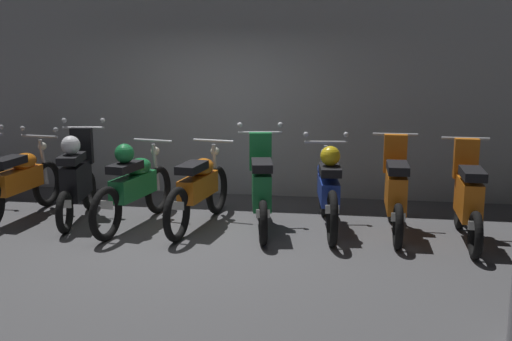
{
  "coord_description": "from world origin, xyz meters",
  "views": [
    {
      "loc": [
        1.92,
        -7.07,
        2.33
      ],
      "look_at": [
        0.74,
        0.51,
        0.75
      ],
      "focal_mm": 44.81,
      "sensor_mm": 36.0,
      "label": 1
    }
  ],
  "objects_px": {
    "motorbike_slot_1": "(19,181)",
    "motorbike_slot_7": "(395,191)",
    "motorbike_slot_3": "(134,185)",
    "motorbike_slot_6": "(328,188)",
    "motorbike_slot_5": "(261,188)",
    "motorbike_slot_4": "(199,188)",
    "motorbike_slot_2": "(77,178)",
    "motorbike_slot_8": "(468,198)"
  },
  "relations": [
    {
      "from": "motorbike_slot_1",
      "to": "motorbike_slot_7",
      "type": "relative_size",
      "value": 1.16
    },
    {
      "from": "motorbike_slot_3",
      "to": "motorbike_slot_6",
      "type": "height_order",
      "value": "motorbike_slot_6"
    },
    {
      "from": "motorbike_slot_3",
      "to": "motorbike_slot_5",
      "type": "height_order",
      "value": "motorbike_slot_5"
    },
    {
      "from": "motorbike_slot_4",
      "to": "motorbike_slot_7",
      "type": "xyz_separation_m",
      "value": [
        2.43,
        0.06,
        0.03
      ]
    },
    {
      "from": "motorbike_slot_2",
      "to": "motorbike_slot_8",
      "type": "height_order",
      "value": "motorbike_slot_2"
    },
    {
      "from": "motorbike_slot_2",
      "to": "motorbike_slot_6",
      "type": "distance_m",
      "value": 3.25
    },
    {
      "from": "motorbike_slot_6",
      "to": "motorbike_slot_7",
      "type": "distance_m",
      "value": 0.81
    },
    {
      "from": "motorbike_slot_2",
      "to": "motorbike_slot_3",
      "type": "height_order",
      "value": "motorbike_slot_2"
    },
    {
      "from": "motorbike_slot_4",
      "to": "motorbike_slot_7",
      "type": "relative_size",
      "value": 1.15
    },
    {
      "from": "motorbike_slot_1",
      "to": "motorbike_slot_7",
      "type": "bearing_deg",
      "value": 0.54
    },
    {
      "from": "motorbike_slot_2",
      "to": "motorbike_slot_5",
      "type": "bearing_deg",
      "value": -1.16
    },
    {
      "from": "motorbike_slot_1",
      "to": "motorbike_slot_6",
      "type": "xyz_separation_m",
      "value": [
        4.05,
        0.09,
        0.04
      ]
    },
    {
      "from": "motorbike_slot_2",
      "to": "motorbike_slot_5",
      "type": "height_order",
      "value": "same"
    },
    {
      "from": "motorbike_slot_4",
      "to": "motorbike_slot_2",
      "type": "bearing_deg",
      "value": 179.54
    },
    {
      "from": "motorbike_slot_7",
      "to": "motorbike_slot_4",
      "type": "bearing_deg",
      "value": -178.65
    },
    {
      "from": "motorbike_slot_8",
      "to": "motorbike_slot_1",
      "type": "bearing_deg",
      "value": 178.35
    },
    {
      "from": "motorbike_slot_3",
      "to": "motorbike_slot_6",
      "type": "bearing_deg",
      "value": 5.21
    },
    {
      "from": "motorbike_slot_3",
      "to": "motorbike_slot_7",
      "type": "relative_size",
      "value": 1.15
    },
    {
      "from": "motorbike_slot_5",
      "to": "motorbike_slot_6",
      "type": "relative_size",
      "value": 0.86
    },
    {
      "from": "motorbike_slot_6",
      "to": "motorbike_slot_7",
      "type": "height_order",
      "value": "motorbike_slot_7"
    },
    {
      "from": "motorbike_slot_7",
      "to": "motorbike_slot_8",
      "type": "height_order",
      "value": "same"
    },
    {
      "from": "motorbike_slot_5",
      "to": "motorbike_slot_8",
      "type": "xyz_separation_m",
      "value": [
        2.44,
        -0.12,
        -0.0
      ]
    },
    {
      "from": "motorbike_slot_4",
      "to": "motorbike_slot_8",
      "type": "xyz_separation_m",
      "value": [
        3.24,
        -0.15,
        0.03
      ]
    },
    {
      "from": "motorbike_slot_7",
      "to": "motorbike_slot_5",
      "type": "bearing_deg",
      "value": -176.72
    },
    {
      "from": "motorbike_slot_3",
      "to": "motorbike_slot_8",
      "type": "distance_m",
      "value": 4.05
    },
    {
      "from": "motorbike_slot_2",
      "to": "motorbike_slot_6",
      "type": "height_order",
      "value": "motorbike_slot_2"
    },
    {
      "from": "motorbike_slot_5",
      "to": "motorbike_slot_6",
      "type": "xyz_separation_m",
      "value": [
        0.82,
        0.14,
        0.0
      ]
    },
    {
      "from": "motorbike_slot_3",
      "to": "motorbike_slot_2",
      "type": "bearing_deg",
      "value": 170.84
    },
    {
      "from": "motorbike_slot_3",
      "to": "motorbike_slot_4",
      "type": "height_order",
      "value": "motorbike_slot_3"
    },
    {
      "from": "motorbike_slot_5",
      "to": "motorbike_slot_8",
      "type": "height_order",
      "value": "motorbike_slot_5"
    },
    {
      "from": "motorbike_slot_4",
      "to": "motorbike_slot_8",
      "type": "relative_size",
      "value": 1.15
    },
    {
      "from": "motorbike_slot_3",
      "to": "motorbike_slot_1",
      "type": "bearing_deg",
      "value": 175.42
    },
    {
      "from": "motorbike_slot_3",
      "to": "motorbike_slot_5",
      "type": "relative_size",
      "value": 1.16
    },
    {
      "from": "motorbike_slot_4",
      "to": "motorbike_slot_6",
      "type": "xyz_separation_m",
      "value": [
        1.62,
        0.1,
        0.04
      ]
    },
    {
      "from": "motorbike_slot_6",
      "to": "motorbike_slot_5",
      "type": "bearing_deg",
      "value": -170.36
    },
    {
      "from": "motorbike_slot_2",
      "to": "motorbike_slot_7",
      "type": "xyz_separation_m",
      "value": [
        4.06,
        0.04,
        -0.04
      ]
    },
    {
      "from": "motorbike_slot_6",
      "to": "motorbike_slot_7",
      "type": "xyz_separation_m",
      "value": [
        0.81,
        -0.05,
        -0.0
      ]
    },
    {
      "from": "motorbike_slot_5",
      "to": "motorbike_slot_3",
      "type": "bearing_deg",
      "value": -177.07
    },
    {
      "from": "motorbike_slot_3",
      "to": "motorbike_slot_7",
      "type": "xyz_separation_m",
      "value": [
        3.24,
        0.18,
        -0.0
      ]
    },
    {
      "from": "motorbike_slot_1",
      "to": "motorbike_slot_8",
      "type": "height_order",
      "value": "motorbike_slot_8"
    },
    {
      "from": "motorbike_slot_4",
      "to": "motorbike_slot_3",
      "type": "bearing_deg",
      "value": -171.7
    },
    {
      "from": "motorbike_slot_2",
      "to": "motorbike_slot_3",
      "type": "distance_m",
      "value": 0.83
    }
  ]
}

